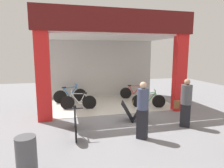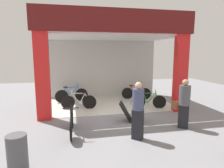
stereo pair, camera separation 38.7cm
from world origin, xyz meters
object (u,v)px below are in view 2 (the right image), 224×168
at_px(bicycle_inside_0, 136,93).
at_px(bicycle_inside_3, 149,101).
at_px(bicycle_inside_2, 72,95).
at_px(bicycle_parked_0, 72,122).
at_px(sandwich_board_sign, 131,111).
at_px(bicycle_inside_1, 79,101).
at_px(pedestrian_2, 138,110).
at_px(pedestrian_0, 184,103).
at_px(trash_bin, 17,155).

height_order(bicycle_inside_0, bicycle_inside_3, bicycle_inside_0).
xyz_separation_m(bicycle_inside_2, bicycle_parked_0, (0.02, -4.14, -0.00)).
xyz_separation_m(bicycle_inside_0, sandwich_board_sign, (-1.31, -3.31, 0.01)).
bearing_deg(bicycle_inside_1, bicycle_inside_3, -8.66).
relative_size(bicycle_inside_2, bicycle_parked_0, 0.99).
xyz_separation_m(sandwich_board_sign, pedestrian_2, (-0.26, -1.52, 0.52)).
bearing_deg(bicycle_inside_0, pedestrian_0, -87.01).
xyz_separation_m(bicycle_inside_0, trash_bin, (-4.55, -6.01, 0.09)).
bearing_deg(pedestrian_2, bicycle_parked_0, 158.07).
bearing_deg(bicycle_inside_3, pedestrian_0, -84.86).
xyz_separation_m(bicycle_inside_2, sandwich_board_sign, (2.18, -3.39, -0.01)).
height_order(bicycle_inside_0, pedestrian_2, pedestrian_2).
relative_size(bicycle_inside_0, bicycle_inside_1, 0.98).
bearing_deg(pedestrian_2, bicycle_inside_2, 111.39).
distance_m(bicycle_inside_3, bicycle_parked_0, 4.13).
height_order(bicycle_inside_1, pedestrian_2, pedestrian_2).
bearing_deg(bicycle_inside_2, bicycle_parked_0, -89.78).
height_order(sandwich_board_sign, pedestrian_2, pedestrian_2).
bearing_deg(trash_bin, bicycle_inside_1, 73.48).
bearing_deg(bicycle_parked_0, bicycle_inside_1, 83.54).
xyz_separation_m(bicycle_parked_0, sandwich_board_sign, (2.17, 0.76, -0.01)).
xyz_separation_m(bicycle_inside_0, bicycle_inside_2, (-3.49, 0.08, 0.02)).
relative_size(bicycle_inside_2, bicycle_inside_3, 1.13).
height_order(bicycle_inside_0, bicycle_inside_1, bicycle_inside_0).
bearing_deg(sandwich_board_sign, bicycle_inside_2, 122.79).
bearing_deg(pedestrian_0, sandwich_board_sign, 146.97).
distance_m(bicycle_inside_0, trash_bin, 7.54).
distance_m(bicycle_inside_1, bicycle_parked_0, 2.73).
bearing_deg(bicycle_inside_0, sandwich_board_sign, -111.60).
bearing_deg(bicycle_inside_1, bicycle_parked_0, -96.46).
relative_size(bicycle_inside_1, trash_bin, 1.81).
xyz_separation_m(pedestrian_0, pedestrian_2, (-1.79, -0.53, 0.02)).
relative_size(bicycle_inside_1, pedestrian_2, 0.93).
height_order(bicycle_parked_0, pedestrian_2, pedestrian_2).
distance_m(bicycle_inside_3, pedestrian_0, 2.54).
distance_m(pedestrian_0, pedestrian_2, 1.87).
bearing_deg(trash_bin, pedestrian_2, 21.51).
bearing_deg(trash_bin, bicycle_parked_0, 61.08).
distance_m(pedestrian_0, trash_bin, 5.09).
bearing_deg(bicycle_inside_2, sandwich_board_sign, -57.21).
xyz_separation_m(bicycle_inside_0, bicycle_inside_3, (0.00, -1.84, -0.01)).
bearing_deg(sandwich_board_sign, pedestrian_0, -33.03).
height_order(pedestrian_2, trash_bin, pedestrian_2).
bearing_deg(pedestrian_2, bicycle_inside_3, 62.33).
relative_size(pedestrian_2, trash_bin, 1.94).
bearing_deg(bicycle_parked_0, bicycle_inside_3, 32.66).
xyz_separation_m(bicycle_inside_2, bicycle_inside_3, (3.50, -1.91, -0.04)).
height_order(bicycle_inside_1, sandwich_board_sign, bicycle_inside_1).
xyz_separation_m(sandwich_board_sign, pedestrian_0, (1.54, -1.00, 0.50)).
bearing_deg(pedestrian_2, bicycle_inside_1, 114.69).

